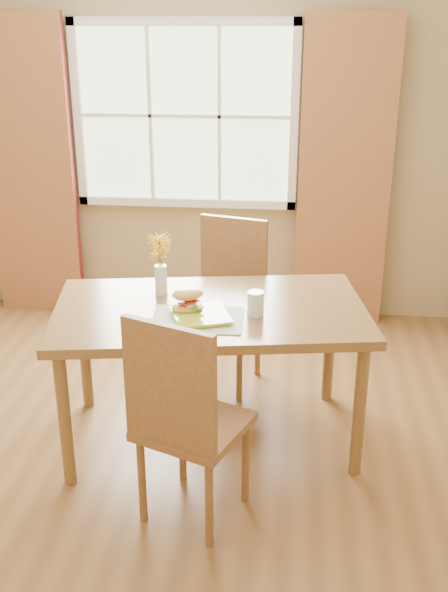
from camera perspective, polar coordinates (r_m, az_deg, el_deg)
room at (r=3.34m, az=-8.17°, el=7.69°), size 4.24×3.84×2.74m
window at (r=5.12m, az=-3.24°, el=14.60°), size 1.62×0.06×1.32m
curtain_left at (r=5.40m, az=-15.64°, el=9.92°), size 0.65×0.08×2.20m
curtain_right at (r=5.05m, az=9.90°, el=9.59°), size 0.65×0.08×2.20m
dining_table at (r=3.59m, az=-1.14°, el=-2.12°), size 1.72×1.14×0.78m
chair_near at (r=3.04m, az=-3.40°, el=-9.77°), size 0.56×0.56×1.04m
chair_far at (r=4.28m, az=0.32°, el=0.13°), size 0.53×0.53×1.03m
placemat at (r=3.41m, az=-2.19°, el=-1.93°), size 0.46×0.34×0.01m
plate at (r=3.41m, az=-1.93°, el=-1.74°), size 0.34×0.34×0.01m
croissant_sandwich at (r=3.44m, az=-3.01°, el=-0.38°), size 0.19×0.16×0.12m
water_glass at (r=3.44m, az=2.61°, el=-0.68°), size 0.08×0.08×0.13m
flower_vase at (r=3.66m, az=-5.27°, el=3.21°), size 0.14×0.14×0.34m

